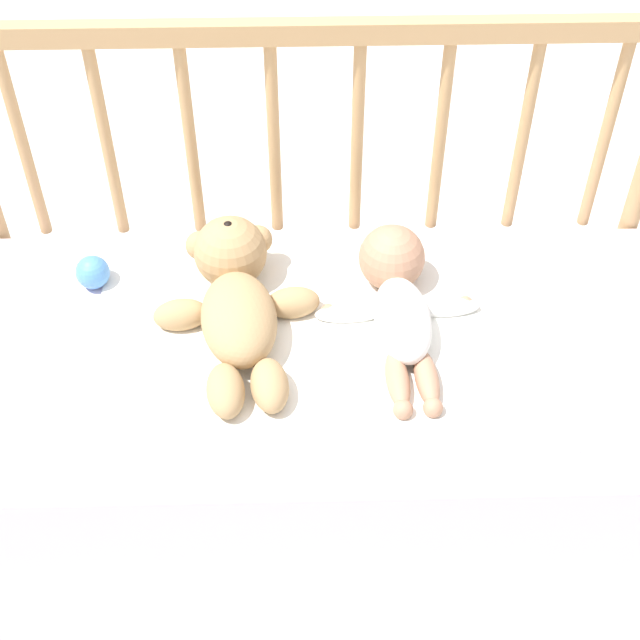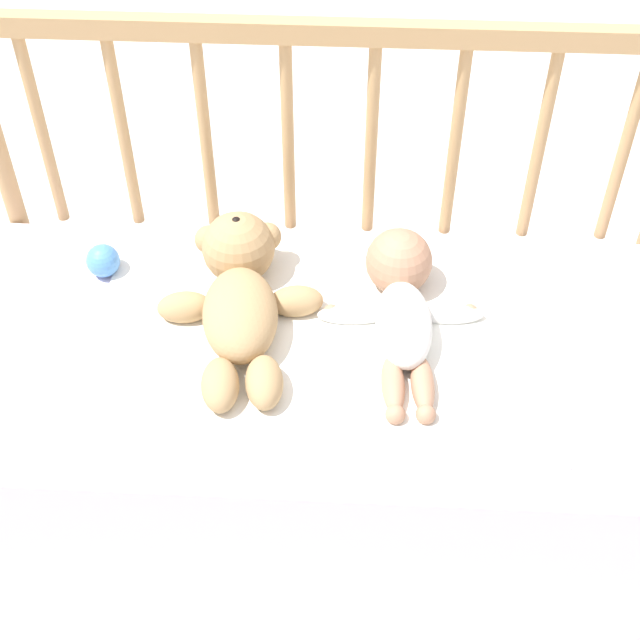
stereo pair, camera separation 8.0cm
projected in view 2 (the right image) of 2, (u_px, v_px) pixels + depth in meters
The scene contains 7 objects.
ground_plane at pixel (320, 498), 1.80m from camera, with size 12.00×12.00×0.00m, color silver.
crib_mattress at pixel (320, 430), 1.65m from camera, with size 1.25×0.60×0.44m.
crib_rail at pixel (329, 157), 1.60m from camera, with size 1.25×0.04×0.86m.
blanket at pixel (320, 337), 1.50m from camera, with size 0.77×0.50×0.01m.
teddy_bear at pixel (240, 292), 1.51m from camera, with size 0.29×0.41×0.13m.
baby at pixel (402, 302), 1.50m from camera, with size 0.29×0.38×0.12m.
toy_ball at pixel (103, 261), 1.60m from camera, with size 0.06×0.06×0.06m.
Camera 2 is at (0.05, -1.02, 1.53)m, focal length 50.00 mm.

